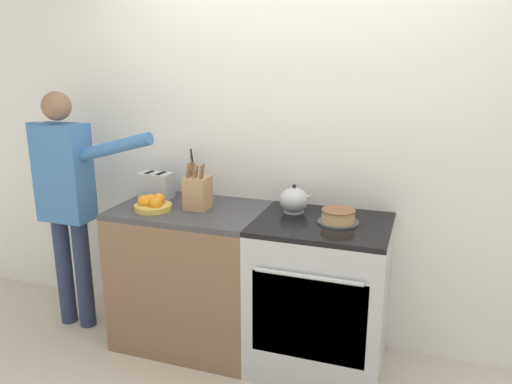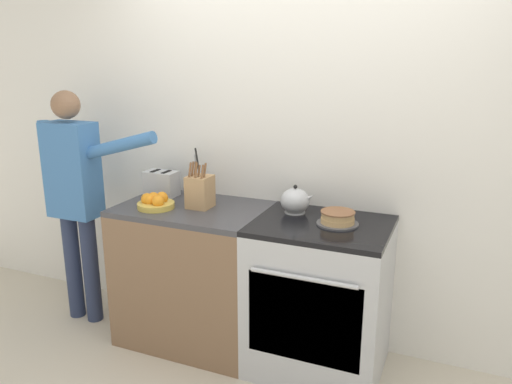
{
  "view_description": "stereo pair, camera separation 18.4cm",
  "coord_description": "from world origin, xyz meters",
  "px_view_note": "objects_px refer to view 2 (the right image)",
  "views": [
    {
      "loc": [
        0.75,
        -2.36,
        1.85
      ],
      "look_at": [
        -0.16,
        0.28,
        1.07
      ],
      "focal_mm": 35.0,
      "sensor_mm": 36.0,
      "label": 1
    },
    {
      "loc": [
        0.93,
        -2.3,
        1.85
      ],
      "look_at": [
        -0.16,
        0.28,
        1.07
      ],
      "focal_mm": 35.0,
      "sensor_mm": 36.0,
      "label": 2
    }
  ],
  "objects_px": {
    "utensil_crock": "(199,183)",
    "stove_range": "(319,297)",
    "layer_cake": "(338,218)",
    "fruit_bowl": "(155,202)",
    "person_baker": "(75,189)",
    "knife_block": "(200,191)",
    "tea_kettle": "(295,201)",
    "toaster": "(161,183)"
  },
  "relations": [
    {
      "from": "tea_kettle",
      "to": "knife_block",
      "type": "relative_size",
      "value": 0.74
    },
    {
      "from": "toaster",
      "to": "utensil_crock",
      "type": "bearing_deg",
      "value": 22.85
    },
    {
      "from": "fruit_bowl",
      "to": "toaster",
      "type": "bearing_deg",
      "value": 115.14
    },
    {
      "from": "stove_range",
      "to": "knife_block",
      "type": "bearing_deg",
      "value": 179.64
    },
    {
      "from": "knife_block",
      "to": "tea_kettle",
      "type": "bearing_deg",
      "value": 12.29
    },
    {
      "from": "tea_kettle",
      "to": "toaster",
      "type": "bearing_deg",
      "value": 179.36
    },
    {
      "from": "fruit_bowl",
      "to": "utensil_crock",
      "type": "bearing_deg",
      "value": 72.44
    },
    {
      "from": "stove_range",
      "to": "utensil_crock",
      "type": "xyz_separation_m",
      "value": [
        -0.93,
        0.24,
        0.55
      ]
    },
    {
      "from": "stove_range",
      "to": "tea_kettle",
      "type": "xyz_separation_m",
      "value": [
        -0.2,
        0.13,
        0.54
      ]
    },
    {
      "from": "tea_kettle",
      "to": "person_baker",
      "type": "xyz_separation_m",
      "value": [
        -1.5,
        -0.21,
        -0.03
      ]
    },
    {
      "from": "stove_range",
      "to": "toaster",
      "type": "height_order",
      "value": "toaster"
    },
    {
      "from": "fruit_bowl",
      "to": "toaster",
      "type": "relative_size",
      "value": 0.99
    },
    {
      "from": "knife_block",
      "to": "fruit_bowl",
      "type": "xyz_separation_m",
      "value": [
        -0.25,
        -0.12,
        -0.07
      ]
    },
    {
      "from": "utensil_crock",
      "to": "stove_range",
      "type": "bearing_deg",
      "value": -14.6
    },
    {
      "from": "stove_range",
      "to": "utensil_crock",
      "type": "bearing_deg",
      "value": 165.4
    },
    {
      "from": "stove_range",
      "to": "layer_cake",
      "type": "height_order",
      "value": "layer_cake"
    },
    {
      "from": "layer_cake",
      "to": "utensil_crock",
      "type": "distance_m",
      "value": 1.04
    },
    {
      "from": "stove_range",
      "to": "person_baker",
      "type": "height_order",
      "value": "person_baker"
    },
    {
      "from": "fruit_bowl",
      "to": "layer_cake",
      "type": "bearing_deg",
      "value": 6.7
    },
    {
      "from": "person_baker",
      "to": "layer_cake",
      "type": "bearing_deg",
      "value": 4.27
    },
    {
      "from": "tea_kettle",
      "to": "fruit_bowl",
      "type": "bearing_deg",
      "value": -163.51
    },
    {
      "from": "fruit_bowl",
      "to": "person_baker",
      "type": "distance_m",
      "value": 0.67
    },
    {
      "from": "knife_block",
      "to": "utensil_crock",
      "type": "bearing_deg",
      "value": 120.56
    },
    {
      "from": "fruit_bowl",
      "to": "stove_range",
      "type": "bearing_deg",
      "value": 6.34
    },
    {
      "from": "knife_block",
      "to": "utensil_crock",
      "type": "xyz_separation_m",
      "value": [
        -0.14,
        0.24,
        -0.02
      ]
    },
    {
      "from": "layer_cake",
      "to": "fruit_bowl",
      "type": "xyz_separation_m",
      "value": [
        -1.12,
        -0.13,
        0.0
      ]
    },
    {
      "from": "stove_range",
      "to": "layer_cake",
      "type": "distance_m",
      "value": 0.51
    },
    {
      "from": "fruit_bowl",
      "to": "toaster",
      "type": "height_order",
      "value": "toaster"
    },
    {
      "from": "tea_kettle",
      "to": "person_baker",
      "type": "relative_size",
      "value": 0.13
    },
    {
      "from": "layer_cake",
      "to": "person_baker",
      "type": "height_order",
      "value": "person_baker"
    },
    {
      "from": "layer_cake",
      "to": "toaster",
      "type": "xyz_separation_m",
      "value": [
        -1.24,
        0.13,
        0.05
      ]
    },
    {
      "from": "stove_range",
      "to": "person_baker",
      "type": "bearing_deg",
      "value": -177.26
    },
    {
      "from": "stove_range",
      "to": "tea_kettle",
      "type": "bearing_deg",
      "value": 146.97
    },
    {
      "from": "utensil_crock",
      "to": "tea_kettle",
      "type": "bearing_deg",
      "value": -8.59
    },
    {
      "from": "layer_cake",
      "to": "utensil_crock",
      "type": "relative_size",
      "value": 0.71
    },
    {
      "from": "toaster",
      "to": "fruit_bowl",
      "type": "bearing_deg",
      "value": -64.86
    },
    {
      "from": "person_baker",
      "to": "knife_block",
      "type": "bearing_deg",
      "value": 6.51
    },
    {
      "from": "stove_range",
      "to": "toaster",
      "type": "bearing_deg",
      "value": 172.99
    },
    {
      "from": "knife_block",
      "to": "person_baker",
      "type": "relative_size",
      "value": 0.18
    },
    {
      "from": "stove_range",
      "to": "fruit_bowl",
      "type": "distance_m",
      "value": 1.16
    },
    {
      "from": "tea_kettle",
      "to": "knife_block",
      "type": "xyz_separation_m",
      "value": [
        -0.58,
        -0.13,
        0.03
      ]
    },
    {
      "from": "layer_cake",
      "to": "fruit_bowl",
      "type": "height_order",
      "value": "fruit_bowl"
    }
  ]
}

